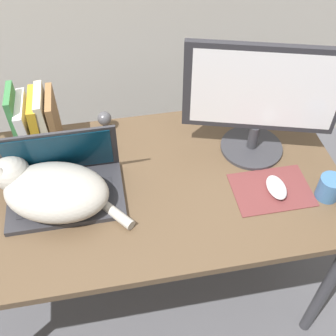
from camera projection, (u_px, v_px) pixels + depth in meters
name	position (u px, v px, depth m)	size (l,w,h in m)	color
desk	(132.00, 199.00, 1.44)	(1.42, 0.70, 0.71)	brown
laptop	(64.00, 183.00, 1.33)	(0.36, 0.24, 0.24)	#2D2D33
cat	(51.00, 190.00, 1.28)	(0.41, 0.30, 0.16)	#B2ADA3
external_monitor	(261.00, 99.00, 1.34)	(0.49, 0.22, 0.41)	#333338
mousepad	(271.00, 190.00, 1.37)	(0.25, 0.18, 0.00)	brown
computer_mouse	(276.00, 187.00, 1.36)	(0.06, 0.10, 0.03)	silver
book_row	(37.00, 124.00, 1.43)	(0.14, 0.17, 0.25)	#387A42
webcam	(104.00, 119.00, 1.54)	(0.05, 0.05, 0.08)	#232328
mug	(330.00, 187.00, 1.33)	(0.11, 0.07, 0.08)	teal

